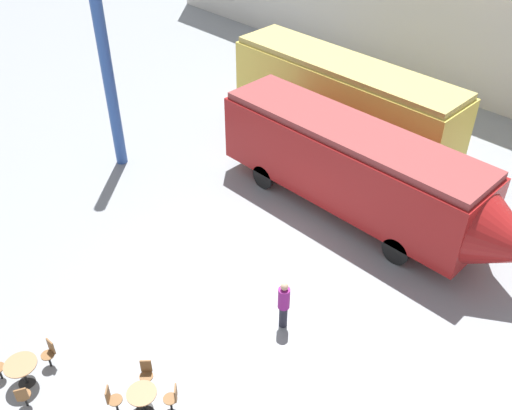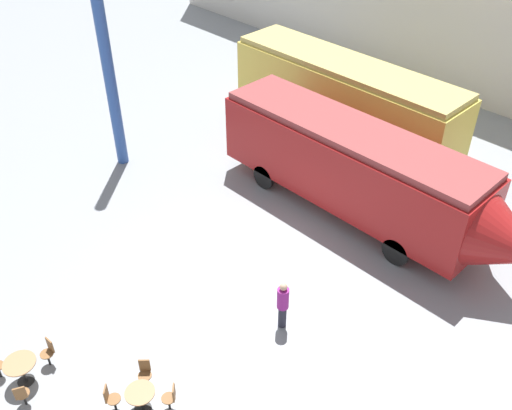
{
  "view_description": "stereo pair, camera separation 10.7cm",
  "coord_description": "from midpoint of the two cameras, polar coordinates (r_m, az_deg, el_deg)",
  "views": [
    {
      "loc": [
        9.95,
        -9.4,
        12.7
      ],
      "look_at": [
        -0.49,
        1.0,
        1.6
      ],
      "focal_mm": 40.0,
      "sensor_mm": 36.0,
      "label": 1
    },
    {
      "loc": [
        10.03,
        -9.33,
        12.7
      ],
      "look_at": [
        -0.49,
        1.0,
        1.6
      ],
      "focal_mm": 40.0,
      "sensor_mm": 36.0,
      "label": 2
    }
  ],
  "objects": [
    {
      "name": "streamlined_locomotive",
      "position": [
        19.73,
        11.0,
        3.2
      ],
      "size": [
        11.99,
        2.5,
        3.35
      ],
      "color": "maroon",
      "rests_on": "ground_plane"
    },
    {
      "name": "cafe_table_mid",
      "position": [
        15.02,
        -11.51,
        -18.32
      ],
      "size": [
        0.75,
        0.75,
        0.7
      ],
      "color": "black",
      "rests_on": "ground_plane"
    },
    {
      "name": "backdrop_wall",
      "position": [
        28.17,
        23.4,
        17.21
      ],
      "size": [
        44.0,
        0.15,
        9.0
      ],
      "color": "silver",
      "rests_on": "ground_plane"
    },
    {
      "name": "cafe_chair_2",
      "position": [
        16.55,
        -20.13,
        -13.61
      ],
      "size": [
        0.36,
        0.36,
        0.87
      ],
      "rotation": [
        0.0,
        0.0,
        11.07
      ],
      "color": "black",
      "rests_on": "ground_plane"
    },
    {
      "name": "ground_plane",
      "position": [
        18.68,
        -1.28,
        -5.88
      ],
      "size": [
        80.0,
        80.0,
        0.0
      ],
      "primitive_type": "plane",
      "color": "gray"
    },
    {
      "name": "cafe_table_near",
      "position": [
        16.33,
        -22.57,
        -14.85
      ],
      "size": [
        0.84,
        0.84,
        0.76
      ],
      "color": "black",
      "rests_on": "ground_plane"
    },
    {
      "name": "cafe_chair_3",
      "position": [
        15.46,
        -11.12,
        -16.09
      ],
      "size": [
        0.4,
        0.4,
        0.87
      ],
      "rotation": [
        0.0,
        0.0,
        5.53
      ],
      "color": "black",
      "rests_on": "ground_plane"
    },
    {
      "name": "passenger_coach_vintage",
      "position": [
        24.52,
        8.63,
        11.02
      ],
      "size": [
        10.46,
        2.5,
        3.48
      ],
      "color": "#E0C64C",
      "rests_on": "ground_plane"
    },
    {
      "name": "support_pillar",
      "position": [
        22.37,
        -14.8,
        12.88
      ],
      "size": [
        0.44,
        0.44,
        8.0
      ],
      "color": "#2D519E",
      "rests_on": "ground_plane"
    },
    {
      "name": "cafe_chair_1",
      "position": [
        15.89,
        -22.47,
        -17.21
      ],
      "size": [
        0.4,
        0.39,
        0.87
      ],
      "rotation": [
        0.0,
        0.0,
        8.97
      ],
      "color": "black",
      "rests_on": "ground_plane"
    },
    {
      "name": "cafe_chair_4",
      "position": [
        15.18,
        -14.42,
        -18.22
      ],
      "size": [
        0.4,
        0.4,
        0.87
      ],
      "rotation": [
        0.0,
        0.0,
        7.1
      ],
      "color": "black",
      "rests_on": "ground_plane"
    },
    {
      "name": "cafe_chair_6",
      "position": [
        14.92,
        -8.53,
        -18.45
      ],
      "size": [
        0.4,
        0.4,
        0.87
      ],
      "rotation": [
        0.0,
        0.0,
        10.24
      ],
      "color": "black",
      "rests_on": "ground_plane"
    },
    {
      "name": "visitor_person",
      "position": [
        16.21,
        2.6,
        -9.79
      ],
      "size": [
        0.34,
        0.34,
        1.66
      ],
      "color": "#262633",
      "rests_on": "ground_plane"
    }
  ]
}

